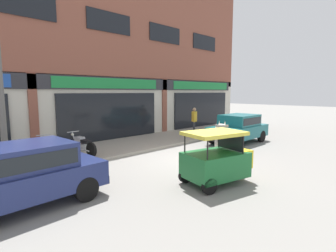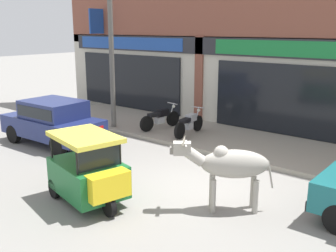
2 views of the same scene
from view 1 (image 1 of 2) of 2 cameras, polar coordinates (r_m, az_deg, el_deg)
The scene contains 11 objects.
ground_plane at distance 10.21m, azimuth 5.10°, elevation -7.44°, with size 90.00×90.00×0.00m, color gray.
sidewalk at distance 12.92m, azimuth -8.05°, elevation -4.02°, with size 19.00×3.25×0.13m, color gray.
shop_building at distance 14.39m, azimuth -13.15°, elevation 16.28°, with size 23.00×1.40×10.14m.
cow at distance 10.52m, azimuth 11.34°, elevation -1.52°, with size 1.83×1.48×1.61m.
car_0 at distance 6.82m, azimuth -28.87°, elevation -8.85°, with size 3.66×1.72×1.46m.
car_1 at distance 13.91m, azimuth 15.10°, elevation -0.26°, with size 3.63×1.64×1.46m.
auto_rickshaw at distance 7.66m, azimuth 10.65°, elevation -7.50°, with size 2.13×1.52×1.52m.
motorcycle_0 at distance 10.50m, azimuth -24.72°, elevation -4.77°, with size 0.60×1.80×0.88m.
motorcycle_1 at distance 10.99m, azimuth -18.24°, elevation -3.94°, with size 0.52×1.81×0.88m.
pedestrian at distance 14.92m, azimuth 5.73°, elevation 1.64°, with size 0.42×0.33×1.60m.
utility_pole at distance 9.04m, azimuth -32.81°, elevation 8.30°, with size 0.18×0.18×5.61m, color #595651.
Camera 1 is at (-7.58, -6.32, 2.62)m, focal length 28.00 mm.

